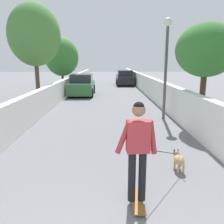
% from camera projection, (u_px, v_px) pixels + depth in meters
% --- Properties ---
extents(ground_plane, '(80.00, 80.00, 0.00)m').
position_uv_depth(ground_plane, '(107.00, 98.00, 15.51)').
color(ground_plane, slate).
extents(wall_left, '(48.00, 0.30, 1.22)m').
position_uv_depth(wall_left, '(55.00, 94.00, 13.37)').
color(wall_left, silver).
rests_on(wall_left, ground).
extents(fence_right, '(48.00, 0.30, 1.37)m').
position_uv_depth(fence_right, '(158.00, 92.00, 13.47)').
color(fence_right, white).
rests_on(fence_right, ground).
extents(tree_left_near, '(3.06, 3.06, 5.80)m').
position_uv_depth(tree_left_near, '(34.00, 35.00, 13.59)').
color(tree_left_near, brown).
rests_on(tree_left_near, ground).
extents(tree_left_far, '(2.85, 2.85, 4.39)m').
position_uv_depth(tree_left_far, '(62.00, 57.00, 19.71)').
color(tree_left_far, '#473523').
rests_on(tree_left_far, ground).
extents(tree_right_distant, '(2.27, 2.27, 3.88)m').
position_uv_depth(tree_right_distant, '(206.00, 51.00, 8.62)').
color(tree_right_distant, '#473523').
rests_on(tree_right_distant, ground).
extents(lamp_post, '(0.36, 0.36, 4.18)m').
position_uv_depth(lamp_post, '(167.00, 51.00, 9.45)').
color(lamp_post, '#4C4C51').
rests_on(lamp_post, ground).
extents(skateboard, '(0.81, 0.24, 0.08)m').
position_uv_depth(skateboard, '(136.00, 201.00, 4.03)').
color(skateboard, brown).
rests_on(skateboard, ground).
extents(person_skateboarder, '(0.24, 0.71, 1.75)m').
position_uv_depth(person_skateboarder, '(138.00, 144.00, 3.81)').
color(person_skateboarder, black).
rests_on(person_skateboarder, skateboard).
extents(dog, '(1.55, 1.25, 1.06)m').
position_uv_depth(dog, '(179.00, 159.00, 5.24)').
color(dog, tan).
rests_on(dog, ground).
extents(car_near, '(3.81, 1.80, 1.54)m').
position_uv_depth(car_near, '(82.00, 85.00, 17.01)').
color(car_near, '#336B38').
rests_on(car_near, ground).
extents(car_far, '(4.30, 1.80, 1.54)m').
position_uv_depth(car_far, '(125.00, 78.00, 24.35)').
color(car_far, black).
rests_on(car_far, ground).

